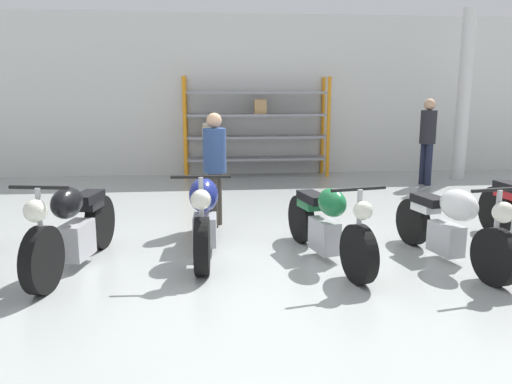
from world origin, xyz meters
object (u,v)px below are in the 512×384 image
at_px(motorcycle_blue, 204,216).
at_px(motorcycle_black, 74,227).
at_px(motorcycle_green, 327,223).
at_px(person_browsing, 215,161).
at_px(shelving_rack, 251,126).
at_px(motorcycle_white, 451,224).
at_px(person_near_rack, 428,134).

bearing_deg(motorcycle_blue, motorcycle_black, -74.13).
height_order(motorcycle_green, person_browsing, person_browsing).
relative_size(shelving_rack, motorcycle_white, 1.64).
bearing_deg(motorcycle_black, motorcycle_green, 100.03).
height_order(person_browsing, person_near_rack, person_near_rack).
height_order(motorcycle_blue, motorcycle_white, motorcycle_blue).
xyz_separation_m(shelving_rack, motorcycle_blue, (-1.06, -5.57, -0.66)).
height_order(shelving_rack, person_browsing, shelving_rack).
relative_size(motorcycle_green, motorcycle_white, 1.04).
distance_m(motorcycle_black, person_near_rack, 7.42).
bearing_deg(shelving_rack, motorcycle_black, -112.51).
distance_m(shelving_rack, person_browsing, 4.41).
relative_size(person_browsing, person_near_rack, 0.91).
xyz_separation_m(motorcycle_black, person_near_rack, (5.91, 4.44, 0.58)).
bearing_deg(motorcycle_green, person_browsing, -154.61).
relative_size(motorcycle_green, person_near_rack, 1.17).
height_order(motorcycle_black, motorcycle_blue, motorcycle_blue).
bearing_deg(motorcycle_green, person_near_rack, 132.95).
distance_m(motorcycle_blue, motorcycle_white, 2.76).
bearing_deg(motorcycle_blue, shelving_rack, 171.50).
bearing_deg(motorcycle_white, motorcycle_green, -110.22).
distance_m(motorcycle_white, person_browsing, 3.18).
distance_m(motorcycle_black, motorcycle_blue, 1.43).
height_order(shelving_rack, motorcycle_green, shelving_rack).
height_order(motorcycle_black, motorcycle_green, motorcycle_black).
bearing_deg(motorcycle_blue, person_browsing, 175.39).
height_order(motorcycle_white, person_browsing, person_browsing).
height_order(motorcycle_blue, motorcycle_green, motorcycle_blue).
bearing_deg(person_near_rack, motorcycle_black, 22.54).
xyz_separation_m(motorcycle_white, person_browsing, (-2.55, 1.84, 0.49)).
relative_size(motorcycle_black, motorcycle_white, 1.03).
relative_size(shelving_rack, motorcycle_black, 1.59).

